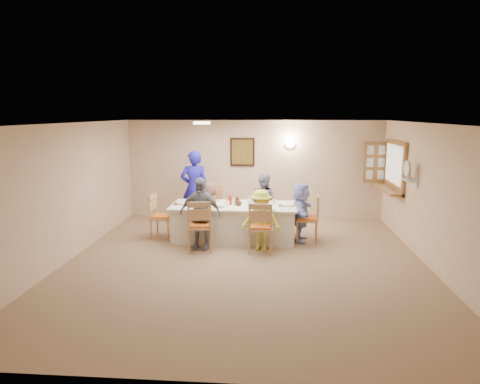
# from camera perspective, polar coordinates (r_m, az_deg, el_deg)

# --- Properties ---
(ground) EXTENTS (7.00, 7.00, 0.00)m
(ground) POSITION_cam_1_polar(r_m,az_deg,el_deg) (7.84, 0.68, -9.47)
(ground) COLOR tan
(room_walls) EXTENTS (7.00, 7.00, 7.00)m
(room_walls) POSITION_cam_1_polar(r_m,az_deg,el_deg) (7.46, 0.70, 1.53)
(room_walls) COLOR #D2B393
(room_walls) RESTS_ON ground
(wall_picture) EXTENTS (0.62, 0.05, 0.72)m
(wall_picture) POSITION_cam_1_polar(r_m,az_deg,el_deg) (10.89, 0.31, 5.35)
(wall_picture) COLOR #311B11
(wall_picture) RESTS_ON room_walls
(wall_sconce) EXTENTS (0.26, 0.09, 0.18)m
(wall_sconce) POSITION_cam_1_polar(r_m,az_deg,el_deg) (10.83, 6.69, 6.32)
(wall_sconce) COLOR white
(wall_sconce) RESTS_ON room_walls
(ceiling_light) EXTENTS (0.36, 0.36, 0.05)m
(ceiling_light) POSITION_cam_1_polar(r_m,az_deg,el_deg) (8.98, -5.11, 9.14)
(ceiling_light) COLOR white
(ceiling_light) RESTS_ON room_walls
(serving_hatch) EXTENTS (0.06, 1.50, 1.15)m
(serving_hatch) POSITION_cam_1_polar(r_m,az_deg,el_deg) (10.20, 19.97, 3.24)
(serving_hatch) COLOR olive
(serving_hatch) RESTS_ON room_walls
(hatch_sill) EXTENTS (0.30, 1.50, 0.05)m
(hatch_sill) POSITION_cam_1_polar(r_m,az_deg,el_deg) (10.24, 19.14, 0.35)
(hatch_sill) COLOR olive
(hatch_sill) RESTS_ON room_walls
(shutter_door) EXTENTS (0.55, 0.04, 1.00)m
(shutter_door) POSITION_cam_1_polar(r_m,az_deg,el_deg) (10.86, 17.59, 3.79)
(shutter_door) COLOR olive
(shutter_door) RESTS_ON room_walls
(fan_shelf) EXTENTS (0.22, 0.36, 0.03)m
(fan_shelf) POSITION_cam_1_polar(r_m,az_deg,el_deg) (8.90, 21.72, 1.50)
(fan_shelf) COLOR white
(fan_shelf) RESTS_ON room_walls
(desk_fan) EXTENTS (0.30, 0.30, 0.28)m
(desk_fan) POSITION_cam_1_polar(r_m,az_deg,el_deg) (8.87, 21.60, 2.47)
(desk_fan) COLOR #A5A5A8
(desk_fan) RESTS_ON fan_shelf
(dining_table) EXTENTS (2.64, 1.12, 0.76)m
(dining_table) POSITION_cam_1_polar(r_m,az_deg,el_deg) (9.15, -0.85, -4.05)
(dining_table) COLOR white
(dining_table) RESTS_ON ground
(chair_back_left) EXTENTS (0.56, 0.56, 1.04)m
(chair_back_left) POSITION_cam_1_polar(r_m,az_deg,el_deg) (9.96, -3.87, -2.05)
(chair_back_left) COLOR tan
(chair_back_left) RESTS_ON ground
(chair_back_right) EXTENTS (0.50, 0.50, 0.98)m
(chair_back_right) POSITION_cam_1_polar(r_m,az_deg,el_deg) (9.86, 3.05, -2.34)
(chair_back_right) COLOR tan
(chair_back_right) RESTS_ON ground
(chair_front_left) EXTENTS (0.58, 0.58, 1.04)m
(chair_front_left) POSITION_cam_1_polar(r_m,az_deg,el_deg) (8.42, -5.43, -4.40)
(chair_front_left) COLOR tan
(chair_front_left) RESTS_ON ground
(chair_front_right) EXTENTS (0.50, 0.50, 1.02)m
(chair_front_right) POSITION_cam_1_polar(r_m,az_deg,el_deg) (8.31, 2.78, -4.65)
(chair_front_right) COLOR tan
(chair_front_right) RESTS_ON ground
(chair_left_end) EXTENTS (0.51, 0.51, 0.97)m
(chair_left_end) POSITION_cam_1_polar(r_m,az_deg,el_deg) (9.39, -10.33, -3.19)
(chair_left_end) COLOR tan
(chair_left_end) RESTS_ON ground
(chair_right_end) EXTENTS (0.51, 0.51, 1.00)m
(chair_right_end) POSITION_cam_1_polar(r_m,az_deg,el_deg) (9.11, 8.92, -3.44)
(chair_right_end) COLOR tan
(chair_right_end) RESTS_ON ground
(diner_back_left) EXTENTS (0.63, 0.47, 1.14)m
(diner_back_left) POSITION_cam_1_polar(r_m,az_deg,el_deg) (9.83, -3.97, -1.91)
(diner_back_left) COLOR brown
(diner_back_left) RESTS_ON ground
(diner_back_right) EXTENTS (0.79, 0.68, 1.34)m
(diner_back_right) POSITION_cam_1_polar(r_m,az_deg,el_deg) (9.71, 3.05, -1.43)
(diner_back_right) COLOR gray
(diner_back_right) RESTS_ON ground
(diner_front_left) EXTENTS (0.93, 0.55, 1.44)m
(diner_front_left) POSITION_cam_1_polar(r_m,az_deg,el_deg) (8.49, -5.32, -2.88)
(diner_front_left) COLOR gray
(diner_front_left) RESTS_ON ground
(diner_front_right) EXTENTS (0.94, 0.72, 1.22)m
(diner_front_right) POSITION_cam_1_polar(r_m,az_deg,el_deg) (8.40, 2.81, -3.77)
(diner_front_right) COLOR #E3E745
(diner_front_right) RESTS_ON ground
(diner_right_end) EXTENTS (1.25, 0.68, 1.25)m
(diner_right_end) POSITION_cam_1_polar(r_m,az_deg,el_deg) (9.07, 8.13, -2.69)
(diner_right_end) COLOR #96A6F0
(diner_right_end) RESTS_ON ground
(caregiver) EXTENTS (0.87, 0.75, 1.81)m
(caregiver) POSITION_cam_1_polar(r_m,az_deg,el_deg) (10.29, -6.10, 0.52)
(caregiver) COLOR #1D1AAF
(caregiver) RESTS_ON ground
(placemat_fl) EXTENTS (0.36, 0.27, 0.01)m
(placemat_fl) POSITION_cam_1_polar(r_m,az_deg,el_deg) (8.73, -5.04, -2.21)
(placemat_fl) COLOR #472B19
(placemat_fl) RESTS_ON dining_table
(plate_fl) EXTENTS (0.25, 0.25, 0.02)m
(plate_fl) POSITION_cam_1_polar(r_m,az_deg,el_deg) (8.72, -5.04, -2.15)
(plate_fl) COLOR white
(plate_fl) RESTS_ON dining_table
(napkin_fl) EXTENTS (0.14, 0.14, 0.01)m
(napkin_fl) POSITION_cam_1_polar(r_m,az_deg,el_deg) (8.65, -3.91, -2.26)
(napkin_fl) COLOR gold
(napkin_fl) RESTS_ON dining_table
(placemat_fr) EXTENTS (0.34, 0.25, 0.01)m
(placemat_fr) POSITION_cam_1_polar(r_m,az_deg,el_deg) (8.61, 2.87, -2.35)
(placemat_fr) COLOR #472B19
(placemat_fr) RESTS_ON dining_table
(plate_fr) EXTENTS (0.26, 0.26, 0.02)m
(plate_fr) POSITION_cam_1_polar(r_m,az_deg,el_deg) (8.61, 2.87, -2.29)
(plate_fr) COLOR white
(plate_fr) RESTS_ON dining_table
(napkin_fr) EXTENTS (0.15, 0.15, 0.01)m
(napkin_fr) POSITION_cam_1_polar(r_m,az_deg,el_deg) (8.56, 4.07, -2.40)
(napkin_fr) COLOR gold
(napkin_fr) RESTS_ON dining_table
(placemat_bl) EXTENTS (0.36, 0.27, 0.01)m
(placemat_bl) POSITION_cam_1_polar(r_m,az_deg,el_deg) (9.54, -4.21, -1.11)
(placemat_bl) COLOR #472B19
(placemat_bl) RESTS_ON dining_table
(plate_bl) EXTENTS (0.23, 0.23, 0.01)m
(plate_bl) POSITION_cam_1_polar(r_m,az_deg,el_deg) (9.53, -4.22, -1.05)
(plate_bl) COLOR white
(plate_bl) RESTS_ON dining_table
(napkin_bl) EXTENTS (0.14, 0.14, 0.01)m
(napkin_bl) POSITION_cam_1_polar(r_m,az_deg,el_deg) (9.46, -3.18, -1.14)
(napkin_bl) COLOR gold
(napkin_bl) RESTS_ON dining_table
(placemat_br) EXTENTS (0.35, 0.26, 0.01)m
(placemat_br) POSITION_cam_1_polar(r_m,az_deg,el_deg) (9.43, 3.01, -1.22)
(placemat_br) COLOR #472B19
(placemat_br) RESTS_ON dining_table
(plate_br) EXTENTS (0.25, 0.25, 0.02)m
(plate_br) POSITION_cam_1_polar(r_m,az_deg,el_deg) (9.43, 3.01, -1.16)
(plate_br) COLOR white
(plate_br) RESTS_ON dining_table
(napkin_br) EXTENTS (0.14, 0.14, 0.01)m
(napkin_br) POSITION_cam_1_polar(r_m,az_deg,el_deg) (9.38, 4.10, -1.26)
(napkin_br) COLOR gold
(napkin_br) RESTS_ON dining_table
(placemat_le) EXTENTS (0.37, 0.28, 0.01)m
(placemat_le) POSITION_cam_1_polar(r_m,az_deg,el_deg) (9.22, -7.68, -1.57)
(placemat_le) COLOR #472B19
(placemat_le) RESTS_ON dining_table
(plate_le) EXTENTS (0.26, 0.26, 0.02)m
(plate_le) POSITION_cam_1_polar(r_m,az_deg,el_deg) (9.22, -7.68, -1.51)
(plate_le) COLOR white
(plate_le) RESTS_ON dining_table
(napkin_le) EXTENTS (0.13, 0.13, 0.01)m
(napkin_le) POSITION_cam_1_polar(r_m,az_deg,el_deg) (9.14, -6.64, -1.62)
(napkin_le) COLOR gold
(napkin_le) RESTS_ON dining_table
(placemat_re) EXTENTS (0.34, 0.25, 0.01)m
(placemat_re) POSITION_cam_1_polar(r_m,az_deg,el_deg) (9.03, 6.25, -1.81)
(placemat_re) COLOR #472B19
(placemat_re) RESTS_ON dining_table
(plate_re) EXTENTS (0.24, 0.24, 0.01)m
(plate_re) POSITION_cam_1_polar(r_m,az_deg,el_deg) (9.02, 6.25, -1.74)
(plate_re) COLOR white
(plate_re) RESTS_ON dining_table
(napkin_re) EXTENTS (0.14, 0.14, 0.01)m
(napkin_re) POSITION_cam_1_polar(r_m,az_deg,el_deg) (8.98, 7.41, -1.84)
(napkin_re) COLOR gold
(napkin_re) RESTS_ON dining_table
(teacup_a) EXTENTS (0.16, 0.16, 0.08)m
(teacup_a) POSITION_cam_1_polar(r_m,az_deg,el_deg) (8.87, -6.44, -1.79)
(teacup_a) COLOR white
(teacup_a) RESTS_ON dining_table
(teacup_b) EXTENTS (0.13, 0.13, 0.08)m
(teacup_b) POSITION_cam_1_polar(r_m,az_deg,el_deg) (9.52, 1.87, -0.88)
(teacup_b) COLOR white
(teacup_b) RESTS_ON dining_table
(bowl_a) EXTENTS (0.31, 0.31, 0.06)m
(bowl_a) POSITION_cam_1_polar(r_m,az_deg,el_deg) (8.85, -2.77, -1.83)
(bowl_a) COLOR white
(bowl_a) RESTS_ON dining_table
(bowl_b) EXTENTS (0.37, 0.37, 0.07)m
(bowl_b) POSITION_cam_1_polar(r_m,az_deg,el_deg) (9.29, 1.49, -1.20)
(bowl_b) COLOR white
(bowl_b) RESTS_ON dining_table
(condiment_ketchup) EXTENTS (0.10, 0.10, 0.25)m
(condiment_ketchup) POSITION_cam_1_polar(r_m,az_deg,el_deg) (9.06, -1.34, -0.92)
(condiment_ketchup) COLOR #B82B0F
(condiment_ketchup) RESTS_ON dining_table
(condiment_brown) EXTENTS (0.10, 0.11, 0.19)m
(condiment_brown) POSITION_cam_1_polar(r_m,az_deg,el_deg) (9.12, -0.39, -1.03)
(condiment_brown) COLOR #442712
(condiment_brown) RESTS_ON dining_table
(condiment_malt) EXTENTS (0.19, 0.19, 0.16)m
(condiment_malt) POSITION_cam_1_polar(r_m,az_deg,el_deg) (8.97, -0.19, -1.31)
(condiment_malt) COLOR #442712
(condiment_malt) RESTS_ON dining_table
(drinking_glass) EXTENTS (0.07, 0.07, 0.11)m
(drinking_glass) POSITION_cam_1_polar(r_m,az_deg,el_deg) (9.11, -1.77, -1.29)
(drinking_glass) COLOR silver
(drinking_glass) RESTS_ON dining_table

